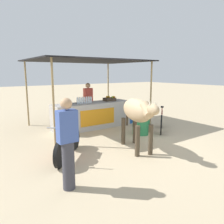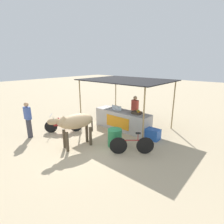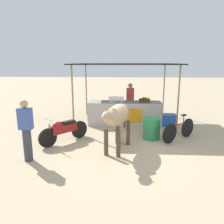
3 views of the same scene
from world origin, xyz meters
name	(u,v)px [view 3 (image 3 of 3)]	position (x,y,z in m)	size (l,w,h in m)	color
ground_plane	(124,143)	(0.00, 0.00, 0.00)	(60.00, 60.00, 0.00)	tan
stall_counter	(125,113)	(0.00, 2.20, 0.48)	(3.00, 0.82, 0.96)	#B2ADA8
stall_awning	(125,66)	(0.00, 2.50, 2.41)	(4.20, 3.20, 2.51)	black
water_bottle_row	(116,99)	(-0.35, 2.15, 1.07)	(0.61, 0.07, 0.25)	silver
fruit_crate	(145,100)	(0.82, 2.26, 1.04)	(0.44, 0.32, 0.18)	#3F3326
vendor_behind_counter	(130,101)	(0.24, 2.95, 0.85)	(0.34, 0.22, 1.65)	#383842
cooler_box	(168,120)	(1.80, 2.10, 0.24)	(0.60, 0.44, 0.48)	blue
water_barrel	(152,128)	(0.92, 0.50, 0.36)	(0.58, 0.58, 0.73)	#2D8C51
cow	(117,117)	(-0.22, -0.58, 1.03)	(0.91, 1.84, 1.44)	tan
motorcycle_parked	(64,130)	(-1.97, -0.02, 0.43)	(1.26, 1.40, 0.90)	black
bicycle_leaning	(179,130)	(1.83, 0.42, 0.35)	(1.27, 1.13, 0.85)	black
passerby_on_street	(26,130)	(-2.56, -1.40, 0.85)	(0.34, 0.22, 1.65)	#383842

